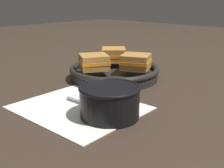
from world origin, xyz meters
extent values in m
plane|color=#382B21|center=(0.00, 0.00, 0.00)|extent=(4.00, 4.00, 0.00)
cube|color=white|center=(-0.03, -0.08, 0.00)|extent=(0.29, 0.25, 0.00)
cylinder|color=black|center=(0.06, -0.06, 0.04)|extent=(0.13, 0.13, 0.07)
cylinder|color=orange|center=(0.06, -0.06, 0.06)|extent=(0.12, 0.12, 0.01)
torus|color=black|center=(0.06, -0.06, 0.07)|extent=(0.14, 0.14, 0.01)
cube|color=#9E9EA3|center=(-0.04, -0.06, 0.01)|extent=(0.10, 0.01, 0.01)
ellipsoid|color=#9E9EA3|center=(0.03, -0.06, 0.01)|extent=(0.05, 0.03, 0.01)
cylinder|color=black|center=(-0.14, 0.17, 0.01)|extent=(0.28, 0.28, 0.02)
torus|color=black|center=(-0.14, 0.17, 0.03)|extent=(0.29, 0.29, 0.02)
cube|color=black|center=(-0.25, 0.35, 0.03)|extent=(0.09, 0.12, 0.01)
cube|color=#B27A38|center=(-0.07, 0.19, 0.05)|extent=(0.11, 0.11, 0.02)
cube|color=orange|center=(-0.07, 0.19, 0.07)|extent=(0.11, 0.11, 0.01)
cube|color=#B27A38|center=(-0.07, 0.19, 0.08)|extent=(0.11, 0.11, 0.02)
cube|color=#B27A38|center=(-0.19, 0.23, 0.05)|extent=(0.12, 0.12, 0.02)
cube|color=orange|center=(-0.19, 0.23, 0.07)|extent=(0.12, 0.12, 0.01)
cube|color=#B27A38|center=(-0.19, 0.23, 0.08)|extent=(0.12, 0.12, 0.02)
cube|color=#B27A38|center=(-0.16, 0.10, 0.05)|extent=(0.11, 0.11, 0.02)
cube|color=orange|center=(-0.16, 0.10, 0.07)|extent=(0.12, 0.12, 0.01)
cube|color=#B27A38|center=(-0.16, 0.10, 0.08)|extent=(0.11, 0.11, 0.02)
camera|label=1|loc=(0.46, -0.49, 0.26)|focal=45.00mm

